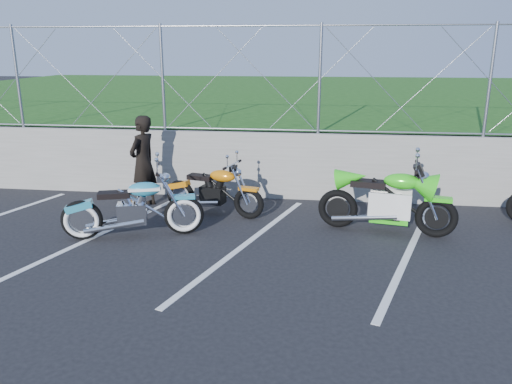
# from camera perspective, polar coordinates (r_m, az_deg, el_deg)

# --- Properties ---
(ground) EXTENTS (90.00, 90.00, 0.00)m
(ground) POSITION_cam_1_polar(r_m,az_deg,el_deg) (6.72, -2.30, -9.02)
(ground) COLOR black
(ground) RESTS_ON ground
(retaining_wall) EXTENTS (30.00, 0.22, 1.30)m
(retaining_wall) POSITION_cam_1_polar(r_m,az_deg,el_deg) (9.80, 1.09, 3.11)
(retaining_wall) COLOR slate
(retaining_wall) RESTS_ON ground
(grass_field) EXTENTS (30.00, 20.00, 1.30)m
(grass_field) POSITION_cam_1_polar(r_m,az_deg,el_deg) (19.65, 4.39, 9.61)
(grass_field) COLOR #1B4913
(grass_field) RESTS_ON ground
(chain_link_fence) EXTENTS (28.00, 0.03, 2.00)m
(chain_link_fence) POSITION_cam_1_polar(r_m,az_deg,el_deg) (9.57, 1.15, 12.79)
(chain_link_fence) COLOR gray
(chain_link_fence) RESTS_ON retaining_wall
(parking_lines) EXTENTS (18.29, 4.31, 0.01)m
(parking_lines) POSITION_cam_1_polar(r_m,az_deg,el_deg) (7.55, 8.07, -6.23)
(parking_lines) COLOR silver
(parking_lines) RESTS_ON ground
(cruiser_turquoise) EXTENTS (2.12, 0.82, 1.09)m
(cruiser_turquoise) POSITION_cam_1_polar(r_m,az_deg,el_deg) (7.97, -13.67, -2.02)
(cruiser_turquoise) COLOR black
(cruiser_turquoise) RESTS_ON ground
(naked_orange) EXTENTS (1.87, 0.70, 0.95)m
(naked_orange) POSITION_cam_1_polar(r_m,az_deg,el_deg) (8.83, -4.72, -0.04)
(naked_orange) COLOR black
(naked_orange) RESTS_ON ground
(sportbike_green) EXTENTS (2.16, 0.77, 1.13)m
(sportbike_green) POSITION_cam_1_polar(r_m,az_deg,el_deg) (8.18, 14.89, -1.26)
(sportbike_green) COLOR black
(sportbike_green) RESTS_ON ground
(person_standing) EXTENTS (0.59, 0.72, 1.70)m
(person_standing) POSITION_cam_1_polar(r_m,az_deg,el_deg) (9.37, -12.79, 3.37)
(person_standing) COLOR black
(person_standing) RESTS_ON ground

